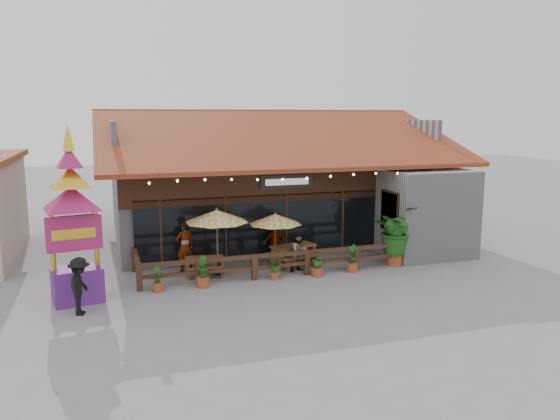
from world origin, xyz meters
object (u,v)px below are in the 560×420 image
object	(u,v)px
umbrella_right	(275,219)
thai_sign_tower	(72,203)
tropical_plant	(395,231)
umbrella_left	(217,216)
picnic_table_right	(293,252)
picnic_table_left	(205,263)
pedestrian	(80,286)

from	to	relation	value
umbrella_right	thai_sign_tower	xyz separation A→B (m)	(-7.11, -1.77, 1.26)
tropical_plant	umbrella_left	bearing A→B (deg)	172.13
umbrella_left	picnic_table_right	distance (m)	3.45
picnic_table_right	thai_sign_tower	world-z (taller)	thai_sign_tower
tropical_plant	umbrella_right	bearing A→B (deg)	166.32
picnic_table_left	pedestrian	world-z (taller)	pedestrian
umbrella_left	tropical_plant	distance (m)	6.96
thai_sign_tower	tropical_plant	distance (m)	11.83
umbrella_left	umbrella_right	xyz separation A→B (m)	(2.29, 0.16, -0.28)
thai_sign_tower	picnic_table_right	bearing A→B (deg)	12.95
picnic_table_left	picnic_table_right	world-z (taller)	picnic_table_right
pedestrian	picnic_table_left	bearing A→B (deg)	-43.53
picnic_table_right	tropical_plant	size ratio (longest dim) A/B	0.87
umbrella_left	thai_sign_tower	xyz separation A→B (m)	(-4.82, -1.61, 0.98)
umbrella_right	picnic_table_left	distance (m)	3.14
picnic_table_left	tropical_plant	distance (m)	7.46
umbrella_right	picnic_table_left	world-z (taller)	umbrella_right
umbrella_left	picnic_table_left	world-z (taller)	umbrella_left
umbrella_left	thai_sign_tower	bearing A→B (deg)	-161.54
umbrella_right	pedestrian	distance (m)	7.68
umbrella_right	thai_sign_tower	bearing A→B (deg)	-166.01
picnic_table_left	picnic_table_right	size ratio (longest dim) A/B	0.75
thai_sign_tower	tropical_plant	xyz separation A→B (m)	(11.67, 0.66, -1.80)
pedestrian	umbrella_left	bearing A→B (deg)	-46.39
picnic_table_left	pedestrian	size ratio (longest dim) A/B	0.89
umbrella_left	pedestrian	bearing A→B (deg)	-148.83
picnic_table_right	pedestrian	distance (m)	8.32
umbrella_right	picnic_table_left	size ratio (longest dim) A/B	1.62
picnic_table_right	tropical_plant	distance (m)	4.06
umbrella_left	tropical_plant	size ratio (longest dim) A/B	1.28
umbrella_left	picnic_table_right	size ratio (longest dim) A/B	1.47
umbrella_right	tropical_plant	bearing A→B (deg)	-13.68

